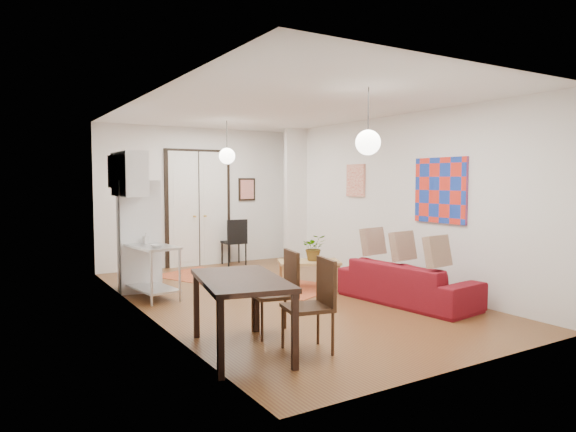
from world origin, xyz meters
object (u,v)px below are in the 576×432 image
dining_chair_near (270,285)px  black_side_chair (232,237)px  dining_chair_far (302,297)px  coffee_table (309,264)px  kitchen_counter (151,265)px  sofa (407,282)px  fridge (139,236)px  dining_table (241,286)px

dining_chair_near → black_side_chair: (1.74, 4.77, 0.01)m
dining_chair_near → dining_chair_far: same height
coffee_table → dining_chair_near: size_ratio=1.18×
dining_chair_near → dining_chair_far: (0.00, -0.70, 0.00)m
black_side_chair → dining_chair_near: bearing=73.6°
kitchen_counter → dining_chair_near: 2.60m
sofa → black_side_chair: bearing=1.7°
black_side_chair → coffee_table: bearing=95.2°
coffee_table → dining_chair_far: (-1.82, -2.60, 0.18)m
dining_chair_far → kitchen_counter: bearing=-156.4°
sofa → coffee_table: size_ratio=1.81×
dining_chair_far → black_side_chair: size_ratio=1.00×
sofa → fridge: bearing=39.5°
coffee_table → fridge: bearing=152.8°
sofa → dining_chair_near: size_ratio=2.13×
sofa → kitchen_counter: (-3.11, 2.29, 0.20)m
fridge → dining_chair_near: fridge is taller
sofa → fridge: size_ratio=1.16×
coffee_table → kitchen_counter: (-2.49, 0.62, 0.12)m
dining_table → black_side_chair: size_ratio=1.60×
dining_table → dining_chair_near: bearing=36.8°
coffee_table → dining_table: bearing=-135.9°
coffee_table → dining_chair_far: 3.18m
kitchen_counter → black_side_chair: 3.30m
dining_table → black_side_chair: black_side_chair is taller
sofa → dining_chair_far: (-2.44, -0.93, 0.26)m
sofa → dining_chair_near: 2.46m
sofa → black_side_chair: (-0.70, 4.54, 0.27)m
sofa → dining_chair_near: bearing=88.3°
fridge → black_side_chair: bearing=41.3°
sofa → coffee_table: (-0.62, 1.67, 0.09)m
fridge → dining_chair_near: size_ratio=1.84×
dining_table → sofa: bearing=12.6°
kitchen_counter → black_side_chair: bearing=35.1°
fridge → dining_chair_far: bearing=-72.1°
fridge → black_side_chair: 2.91m
fridge → dining_table: 3.64m
sofa → dining_chair_near: dining_chair_near is taller
dining_chair_near → dining_table: bearing=-41.3°
coffee_table → fridge: 2.85m
sofa → kitchen_counter: kitchen_counter is taller
black_side_chair → fridge: bearing=37.0°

